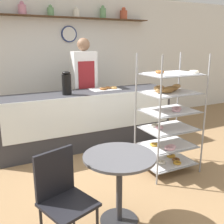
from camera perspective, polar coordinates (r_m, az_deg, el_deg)
name	(u,v)px	position (r m, az deg, el deg)	size (l,w,h in m)	color
ground_plane	(128,179)	(3.54, 3.60, -14.29)	(14.00, 14.00, 0.00)	olive
back_wall	(64,61)	(5.58, -10.40, 10.95)	(10.00, 0.30, 2.70)	white
display_counter	(89,119)	(4.51, -5.08, -1.43)	(2.95, 0.65, 0.93)	#333338
pastry_rack	(169,117)	(3.57, 12.30, -1.15)	(0.75, 0.56, 1.59)	gray
person_worker	(85,84)	(4.87, -6.00, 6.19)	(0.44, 0.24, 1.81)	#282833
cafe_table	(119,173)	(2.54, 1.61, -13.04)	(0.69, 0.69, 0.71)	#262628
cafe_chair	(62,192)	(2.26, -10.87, -16.79)	(0.48, 0.48, 0.88)	black
coffee_carafe	(67,83)	(4.18, -9.85, 6.19)	(0.15, 0.15, 0.37)	black
donut_tray_counter	(106,89)	(4.60, -1.25, 5.09)	(0.50, 0.35, 0.05)	silver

